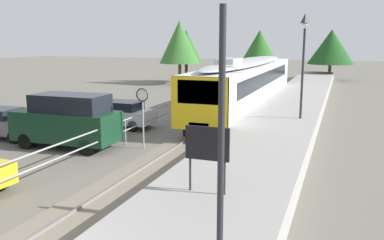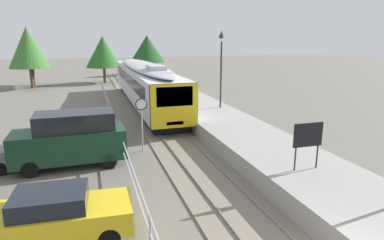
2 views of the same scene
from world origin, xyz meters
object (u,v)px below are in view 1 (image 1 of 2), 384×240
parked_hatchback_white (120,114)px  parked_hatchback_grey (2,123)px  platform_lamp_mid_platform (304,46)px  speed_limit_sign (143,103)px  platform_lamp_near_end (222,57)px  commuter_train (248,80)px  platform_notice_board (207,146)px  parked_van_dark_green (67,120)px

parked_hatchback_white → parked_hatchback_grey: bearing=-135.2°
platform_lamp_mid_platform → parked_hatchback_white: platform_lamp_mid_platform is taller
parked_hatchback_white → speed_limit_sign: bearing=-47.9°
platform_lamp_near_end → speed_limit_sign: size_ratio=1.91×
parked_hatchback_grey → parked_hatchback_white: same height
commuter_train → platform_lamp_mid_platform: size_ratio=3.92×
speed_limit_sign → platform_notice_board: bearing=-51.1°
commuter_train → parked_hatchback_white: (-5.54, -8.18, -1.36)m
platform_notice_board → parked_hatchback_white: 13.38m
platform_lamp_near_end → platform_lamp_mid_platform: 14.89m
speed_limit_sign → parked_van_dark_green: speed_limit_sign is taller
parked_hatchback_grey → parked_hatchback_white: size_ratio=1.01×
commuter_train → parked_van_dark_green: 14.10m
parked_van_dark_green → platform_lamp_near_end: bearing=-41.1°
speed_limit_sign → parked_hatchback_white: bearing=132.1°
platform_lamp_mid_platform → parked_hatchback_white: (-9.86, -1.55, -3.83)m
speed_limit_sign → platform_lamp_mid_platform: bearing=39.4°
platform_lamp_near_end → parked_van_dark_green: (-9.84, 8.58, -3.33)m
platform_lamp_mid_platform → parked_van_dark_green: bearing=-147.3°
commuter_train → platform_notice_board: commuter_train is taller
platform_notice_board → speed_limit_sign: speed_limit_sign is taller
platform_notice_board → parked_hatchback_grey: bearing=155.6°
parked_van_dark_green → parked_hatchback_white: 4.79m
platform_notice_board → parked_van_dark_green: (-8.56, 5.41, -0.89)m
platform_notice_board → parked_hatchback_white: size_ratio=0.45×
platform_notice_board → parked_hatchback_grey: (-12.92, 5.86, -1.40)m
speed_limit_sign → parked_van_dark_green: 3.62m
platform_notice_board → parked_van_dark_green: platform_notice_board is taller
parked_van_dark_green → parked_hatchback_grey: size_ratio=1.22×
platform_lamp_near_end → parked_hatchback_grey: 17.26m
platform_lamp_mid_platform → platform_notice_board: 12.04m
platform_notice_board → platform_lamp_near_end: bearing=-67.9°
platform_lamp_mid_platform → platform_notice_board: bearing=-96.3°
platform_lamp_near_end → platform_notice_board: (-1.29, 3.17, -2.44)m
platform_lamp_near_end → commuter_train: bearing=101.3°
platform_lamp_mid_platform → parked_hatchback_white: 10.70m
parked_van_dark_green → speed_limit_sign: bearing=16.5°
platform_lamp_mid_platform → speed_limit_sign: platform_lamp_mid_platform is taller
parked_hatchback_white → commuter_train: bearing=55.9°
platform_notice_board → speed_limit_sign: bearing=128.9°
commuter_train → platform_lamp_near_end: bearing=-78.7°
speed_limit_sign → parked_van_dark_green: size_ratio=0.57×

